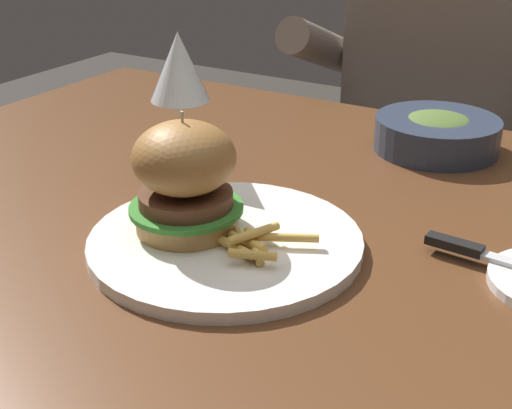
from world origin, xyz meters
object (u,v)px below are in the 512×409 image
at_px(table_knife, 508,261).
at_px(diner_person, 435,158).
at_px(soup_bowl, 437,133).
at_px(burger_sandwich, 185,177).
at_px(main_plate, 226,242).
at_px(wine_glass, 179,72).

distance_m(table_knife, diner_person, 0.80).
distance_m(soup_bowl, diner_person, 0.48).
height_order(burger_sandwich, diner_person, diner_person).
xyz_separation_m(main_plate, burger_sandwich, (-0.05, -0.01, 0.07)).
bearing_deg(soup_bowl, burger_sandwich, -109.26).
xyz_separation_m(wine_glass, diner_person, (0.14, 0.68, -0.32)).
xyz_separation_m(burger_sandwich, wine_glass, (-0.12, 0.15, 0.06)).
xyz_separation_m(burger_sandwich, table_knife, (0.32, 0.11, -0.06)).
bearing_deg(soup_bowl, table_knife, -60.50).
xyz_separation_m(main_plate, wine_glass, (-0.16, 0.14, 0.13)).
relative_size(wine_glass, table_knife, 0.89).
relative_size(main_plate, diner_person, 0.25).
relative_size(table_knife, diner_person, 0.18).
bearing_deg(table_knife, soup_bowl, 119.50).
relative_size(main_plate, soup_bowl, 1.65).
bearing_deg(diner_person, soup_bowl, -74.38).
distance_m(table_knife, soup_bowl, 0.35).
distance_m(burger_sandwich, diner_person, 0.87).
bearing_deg(diner_person, table_knife, -68.21).
bearing_deg(soup_bowl, wine_glass, -134.78).
height_order(main_plate, wine_glass, wine_glass).
bearing_deg(wine_glass, diner_person, 78.28).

